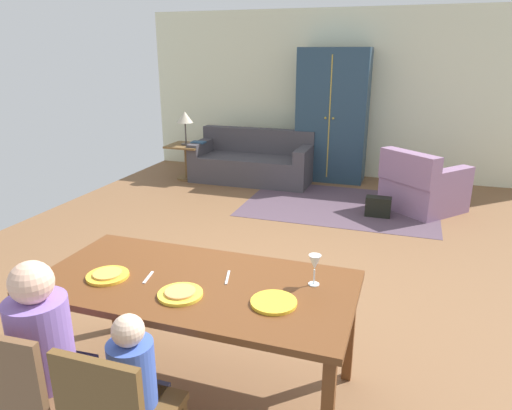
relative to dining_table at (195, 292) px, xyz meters
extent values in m
cube|color=brown|center=(-0.04, 2.30, -0.70)|extent=(6.79, 6.77, 0.02)
cube|color=beige|center=(-0.04, 5.73, 0.66)|extent=(6.79, 0.10, 2.70)
cube|color=brown|center=(0.00, 0.00, 0.05)|extent=(1.87, 0.91, 0.04)
cube|color=brown|center=(-0.87, -0.40, -0.33)|extent=(0.06, 0.06, 0.72)
cube|color=brown|center=(-0.87, 0.40, -0.33)|extent=(0.06, 0.06, 0.72)
cube|color=brown|center=(0.87, 0.40, -0.33)|extent=(0.06, 0.06, 0.72)
cylinder|color=yellow|center=(-0.51, -0.12, 0.08)|extent=(0.25, 0.25, 0.02)
cylinder|color=gold|center=(-0.51, -0.12, 0.09)|extent=(0.17, 0.17, 0.01)
cylinder|color=yellow|center=(0.00, -0.18, 0.08)|extent=(0.25, 0.25, 0.02)
cylinder|color=#DB9353|center=(0.00, -0.18, 0.09)|extent=(0.17, 0.17, 0.01)
cylinder|color=yellow|center=(0.51, -0.10, 0.08)|extent=(0.25, 0.25, 0.02)
cylinder|color=silver|center=(0.67, 0.18, 0.07)|extent=(0.06, 0.06, 0.01)
cylinder|color=silver|center=(0.67, 0.18, 0.12)|extent=(0.01, 0.01, 0.09)
cone|color=silver|center=(0.67, 0.18, 0.21)|extent=(0.07, 0.07, 0.09)
cube|color=silver|center=(-0.28, -0.05, 0.07)|extent=(0.04, 0.15, 0.01)
cube|color=silver|center=(0.17, 0.10, 0.07)|extent=(0.06, 0.17, 0.01)
cube|color=brown|center=(-0.51, -0.74, -0.26)|extent=(0.44, 0.44, 0.04)
cube|color=brown|center=(-0.50, -0.93, -0.03)|extent=(0.42, 0.06, 0.42)
cube|color=brown|center=(-0.34, -0.55, -0.48)|extent=(0.04, 0.04, 0.41)
cube|color=brown|center=(-0.70, -0.57, -0.48)|extent=(0.04, 0.04, 0.41)
cube|color=navy|center=(-0.52, -0.60, -0.46)|extent=(0.28, 0.35, 0.45)
cylinder|color=#8865BB|center=(-0.51, -0.68, -0.01)|extent=(0.30, 0.30, 0.46)
sphere|color=beige|center=(-0.51, -0.68, 0.31)|extent=(0.21, 0.21, 0.21)
cube|color=brown|center=(0.00, -0.93, -0.03)|extent=(0.42, 0.04, 0.42)
cylinder|color=#3D5BBB|center=(0.00, -0.68, -0.07)|extent=(0.22, 0.22, 0.33)
sphere|color=beige|center=(0.00, -0.68, 0.16)|extent=(0.15, 0.15, 0.15)
cube|color=#503D4B|center=(0.29, 3.99, -0.69)|extent=(2.60, 1.80, 0.01)
cube|color=#423F44|center=(-1.30, 4.79, -0.48)|extent=(1.93, 0.84, 0.42)
cube|color=#423F44|center=(-1.30, 5.13, -0.07)|extent=(1.93, 0.20, 0.40)
cube|color=#423F44|center=(-2.17, 4.79, -0.17)|extent=(0.18, 0.84, 0.20)
cube|color=#423F44|center=(-0.43, 4.79, -0.17)|extent=(0.18, 0.84, 0.20)
cube|color=gray|center=(1.36, 4.19, -0.48)|extent=(1.19, 1.19, 0.42)
cube|color=gray|center=(1.14, 3.93, -0.07)|extent=(0.78, 0.70, 0.40)
cube|color=gray|center=(1.62, 3.97, -0.17)|extent=(0.68, 0.76, 0.20)
cube|color=gray|center=(1.10, 4.40, -0.17)|extent=(0.68, 0.76, 0.20)
cube|color=#253F53|center=(-0.11, 5.34, 0.36)|extent=(1.10, 0.56, 2.10)
cube|color=gold|center=(-0.11, 5.06, 0.36)|extent=(0.02, 0.01, 1.89)
sphere|color=gold|center=(-0.17, 5.05, 0.36)|extent=(0.04, 0.04, 0.04)
sphere|color=gold|center=(-0.05, 5.05, 0.36)|extent=(0.04, 0.04, 0.04)
cube|color=brown|center=(-2.37, 4.59, -0.12)|extent=(0.56, 0.56, 0.03)
cylinder|color=brown|center=(-2.37, 4.59, -0.41)|extent=(0.08, 0.08, 0.55)
cylinder|color=brown|center=(-2.37, 4.59, -0.67)|extent=(0.36, 0.36, 0.03)
cylinder|color=#4E4642|center=(-2.37, 4.59, -0.10)|extent=(0.16, 0.16, 0.02)
cylinder|color=#4E4642|center=(-2.37, 4.59, 0.08)|extent=(0.02, 0.02, 0.34)
cone|color=beige|center=(-2.37, 4.59, 0.34)|extent=(0.26, 0.26, 0.18)
cube|color=#A33421|center=(-2.20, 4.61, -0.10)|extent=(0.22, 0.16, 0.03)
cube|color=#2D5074|center=(-2.17, 4.64, -0.07)|extent=(0.22, 0.16, 0.03)
cube|color=black|center=(0.81, 3.69, -0.56)|extent=(0.32, 0.16, 0.26)
camera|label=1|loc=(1.12, -2.20, 1.35)|focal=32.55mm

